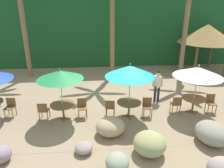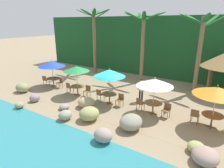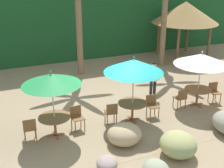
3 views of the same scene
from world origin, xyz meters
TOP-DOWN VIEW (x-y plane):
  - ground_plane at (0.00, 0.00)m, footprint 120.00×120.00m
  - terrace_deck at (0.00, 0.00)m, footprint 18.00×5.20m
  - foliage_backdrop at (0.00, 9.00)m, footprint 28.00×2.40m
  - rock_seawall at (0.63, -2.72)m, footprint 14.80×3.49m
  - chair_blue_seaward at (-5.10, 0.20)m, footprint 0.46×0.47m
  - umbrella_green at (-2.66, -0.28)m, footprint 1.97×1.97m
  - dining_table_green at (-2.66, -0.28)m, footprint 1.10×1.10m
  - chair_green_seaward at (-1.83, -0.10)m, footprint 0.46×0.47m
  - chair_green_inland at (-3.52, -0.32)m, footprint 0.44×0.45m
  - umbrella_teal at (0.30, -0.29)m, footprint 2.17×2.17m
  - dining_table_teal at (0.30, -0.29)m, footprint 1.10×1.10m
  - chair_teal_seaward at (1.15, -0.27)m, footprint 0.45×0.46m
  - chair_teal_inland at (-0.55, -0.27)m, footprint 0.47×0.48m
  - umbrella_white at (3.41, -0.13)m, footprint 2.20×2.20m
  - dining_table_white at (3.41, -0.13)m, footprint 1.10×1.10m
  - chair_white_seaward at (4.27, -0.13)m, footprint 0.46×0.47m
  - chair_white_inland at (2.56, -0.17)m, footprint 0.44×0.45m
  - palm_tree_nearest at (-5.77, 5.96)m, footprint 3.62×3.65m
  - palm_tree_second at (-0.00, 5.51)m, footprint 3.87×3.65m
  - palm_tree_third at (4.84, 5.10)m, footprint 3.41×3.43m
  - palapa_hut at (6.87, 6.00)m, footprint 4.04×4.04m
  - waiter_in_white at (2.01, 1.17)m, footprint 0.52×0.39m

SIDE VIEW (x-z plane):
  - ground_plane at x=0.00m, z-range 0.00..0.00m
  - terrace_deck at x=0.00m, z-range 0.00..0.01m
  - rock_seawall at x=0.63m, z-range -0.05..0.73m
  - chair_blue_seaward at x=-5.10m, z-range 0.08..0.95m
  - chair_green_seaward at x=-1.83m, z-range 0.08..0.95m
  - chair_green_inland at x=-3.52m, z-range 0.08..0.95m
  - chair_teal_seaward at x=1.15m, z-range 0.08..0.95m
  - chair_teal_inland at x=-0.55m, z-range 0.08..0.95m
  - chair_white_seaward at x=4.27m, z-range 0.08..0.95m
  - chair_white_inland at x=2.56m, z-range 0.08..0.95m
  - dining_table_green at x=-2.66m, z-range 0.24..0.98m
  - dining_table_teal at x=0.30m, z-range 0.24..0.98m
  - dining_table_white at x=3.41m, z-range 0.24..0.98m
  - waiter_in_white at x=2.01m, z-range 0.14..1.84m
  - umbrella_white at x=3.41m, z-range 0.85..3.22m
  - umbrella_green at x=-2.66m, z-range 0.90..3.31m
  - umbrella_teal at x=0.30m, z-range 0.92..3.47m
  - palapa_hut at x=6.87m, z-range 1.08..4.55m
  - foliage_backdrop at x=0.00m, z-range 0.00..6.00m
  - palm_tree_third at x=4.84m, z-range 0.96..7.07m
  - palm_tree_second at x=0.00m, z-range 1.17..7.48m
  - palm_tree_nearest at x=-5.77m, z-range 1.28..8.02m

